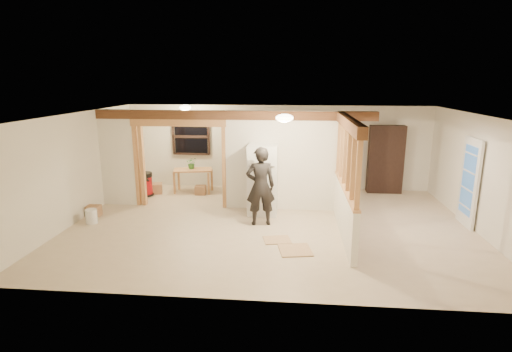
# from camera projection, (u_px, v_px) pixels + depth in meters

# --- Properties ---
(floor) EXTENTS (9.00, 6.50, 0.01)m
(floor) POSITION_uv_depth(u_px,v_px,m) (270.00, 225.00, 9.14)
(floor) COLOR beige
(floor) RESTS_ON ground
(ceiling) EXTENTS (9.00, 6.50, 0.01)m
(ceiling) POSITION_uv_depth(u_px,v_px,m) (271.00, 115.00, 8.55)
(ceiling) COLOR white
(wall_back) EXTENTS (9.00, 0.01, 2.50)m
(wall_back) POSITION_uv_depth(u_px,v_px,m) (277.00, 147.00, 11.99)
(wall_back) COLOR silver
(wall_back) RESTS_ON floor
(wall_front) EXTENTS (9.00, 0.01, 2.50)m
(wall_front) POSITION_uv_depth(u_px,v_px,m) (258.00, 222.00, 5.70)
(wall_front) COLOR silver
(wall_front) RESTS_ON floor
(wall_left) EXTENTS (0.01, 6.50, 2.50)m
(wall_left) POSITION_uv_depth(u_px,v_px,m) (77.00, 167.00, 9.24)
(wall_left) COLOR silver
(wall_left) RESTS_ON floor
(wall_right) EXTENTS (0.01, 6.50, 2.50)m
(wall_right) POSITION_uv_depth(u_px,v_px,m) (483.00, 176.00, 8.44)
(wall_right) COLOR silver
(wall_right) RESTS_ON floor
(partition_left_stub) EXTENTS (0.90, 0.12, 2.50)m
(partition_left_stub) POSITION_uv_depth(u_px,v_px,m) (118.00, 158.00, 10.37)
(partition_left_stub) COLOR silver
(partition_left_stub) RESTS_ON floor
(partition_center) EXTENTS (2.80, 0.12, 2.50)m
(partition_center) POSITION_uv_depth(u_px,v_px,m) (281.00, 161.00, 9.98)
(partition_center) COLOR silver
(partition_center) RESTS_ON floor
(doorway_frame) EXTENTS (2.46, 0.14, 2.20)m
(doorway_frame) POSITION_uv_depth(u_px,v_px,m) (180.00, 165.00, 10.25)
(doorway_frame) COLOR tan
(doorway_frame) RESTS_ON floor
(header_beam_back) EXTENTS (7.00, 0.18, 0.22)m
(header_beam_back) POSITION_uv_depth(u_px,v_px,m) (233.00, 115.00, 9.83)
(header_beam_back) COLOR brown
(header_beam_back) RESTS_ON ceiling
(header_beam_right) EXTENTS (0.18, 3.30, 0.22)m
(header_beam_right) POSITION_uv_depth(u_px,v_px,m) (349.00, 123.00, 8.04)
(header_beam_right) COLOR brown
(header_beam_right) RESTS_ON ceiling
(pony_wall) EXTENTS (0.12, 3.20, 1.00)m
(pony_wall) POSITION_uv_depth(u_px,v_px,m) (344.00, 212.00, 8.49)
(pony_wall) COLOR silver
(pony_wall) RESTS_ON floor
(stud_partition) EXTENTS (0.14, 3.20, 1.32)m
(stud_partition) POSITION_uv_depth(u_px,v_px,m) (347.00, 158.00, 8.21)
(stud_partition) COLOR tan
(stud_partition) RESTS_ON pony_wall
(window_back) EXTENTS (1.12, 0.10, 1.10)m
(window_back) POSITION_uv_depth(u_px,v_px,m) (191.00, 137.00, 12.07)
(window_back) COLOR black
(window_back) RESTS_ON wall_back
(french_door) EXTENTS (0.12, 0.86, 2.00)m
(french_door) POSITION_uv_depth(u_px,v_px,m) (469.00, 182.00, 8.89)
(french_door) COLOR white
(french_door) RESTS_ON floor
(ceiling_dome_main) EXTENTS (0.36, 0.36, 0.16)m
(ceiling_dome_main) POSITION_uv_depth(u_px,v_px,m) (285.00, 118.00, 8.04)
(ceiling_dome_main) COLOR #FFEABF
(ceiling_dome_main) RESTS_ON ceiling
(ceiling_dome_util) EXTENTS (0.32, 0.32, 0.14)m
(ceiling_dome_util) POSITION_uv_depth(u_px,v_px,m) (185.00, 108.00, 11.00)
(ceiling_dome_util) COLOR #FFEABF
(ceiling_dome_util) RESTS_ON ceiling
(hanging_bulb) EXTENTS (0.07, 0.07, 0.07)m
(hanging_bulb) POSITION_uv_depth(u_px,v_px,m) (198.00, 121.00, 10.35)
(hanging_bulb) COLOR #FFD88C
(hanging_bulb) RESTS_ON ceiling
(refrigerator) EXTENTS (0.71, 0.69, 1.72)m
(refrigerator) POSITION_uv_depth(u_px,v_px,m) (263.00, 180.00, 9.72)
(refrigerator) COLOR white
(refrigerator) RESTS_ON floor
(woman) EXTENTS (0.73, 0.55, 1.80)m
(woman) POSITION_uv_depth(u_px,v_px,m) (260.00, 186.00, 8.96)
(woman) COLOR black
(woman) RESTS_ON floor
(work_table) EXTENTS (1.19, 0.77, 0.69)m
(work_table) POSITION_uv_depth(u_px,v_px,m) (193.00, 181.00, 11.71)
(work_table) COLOR tan
(work_table) RESTS_ON floor
(potted_plant) EXTENTS (0.37, 0.34, 0.34)m
(potted_plant) POSITION_uv_depth(u_px,v_px,m) (192.00, 163.00, 11.63)
(potted_plant) COLOR #317236
(potted_plant) RESTS_ON work_table
(shop_vac) EXTENTS (0.53, 0.53, 0.68)m
(shop_vac) POSITION_uv_depth(u_px,v_px,m) (144.00, 184.00, 11.34)
(shop_vac) COLOR maroon
(shop_vac) RESTS_ON floor
(bookshelf) EXTENTS (0.98, 0.33, 1.97)m
(bookshelf) POSITION_uv_depth(u_px,v_px,m) (386.00, 159.00, 11.54)
(bookshelf) COLOR black
(bookshelf) RESTS_ON floor
(bucket) EXTENTS (0.28, 0.28, 0.33)m
(bucket) POSITION_uv_depth(u_px,v_px,m) (91.00, 216.00, 9.19)
(bucket) COLOR white
(bucket) RESTS_ON floor
(box_util_a) EXTENTS (0.32, 0.28, 0.26)m
(box_util_a) POSITION_uv_depth(u_px,v_px,m) (201.00, 190.00, 11.51)
(box_util_a) COLOR #A67650
(box_util_a) RESTS_ON floor
(box_util_b) EXTENTS (0.39, 0.39, 0.29)m
(box_util_b) POSITION_uv_depth(u_px,v_px,m) (157.00, 188.00, 11.62)
(box_util_b) COLOR #A67650
(box_util_b) RESTS_ON floor
(box_front) EXTENTS (0.32, 0.27, 0.26)m
(box_front) POSITION_uv_depth(u_px,v_px,m) (94.00, 211.00, 9.70)
(box_front) COLOR #A67650
(box_front) RESTS_ON floor
(floor_panel_near) EXTENTS (0.71, 0.71, 0.02)m
(floor_panel_near) POSITION_uv_depth(u_px,v_px,m) (295.00, 250.00, 7.75)
(floor_panel_near) COLOR tan
(floor_panel_near) RESTS_ON floor
(floor_panel_far) EXTENTS (0.63, 0.54, 0.02)m
(floor_panel_far) POSITION_uv_depth(u_px,v_px,m) (277.00, 240.00, 8.25)
(floor_panel_far) COLOR tan
(floor_panel_far) RESTS_ON floor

